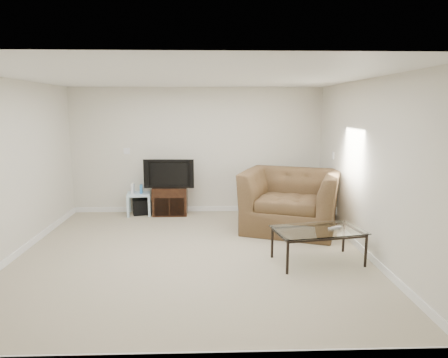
{
  "coord_description": "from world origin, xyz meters",
  "views": [
    {
      "loc": [
        0.27,
        -5.49,
        2.09
      ],
      "look_at": [
        0.5,
        1.2,
        0.9
      ],
      "focal_mm": 32.0,
      "sensor_mm": 36.0,
      "label": 1
    }
  ],
  "objects_px": {
    "television": "(170,173)",
    "subwoofer": "(141,207)",
    "coffee_table": "(318,246)",
    "side_table": "(139,204)",
    "tv_stand": "(170,200)",
    "recliner": "(291,190)"
  },
  "relations": [
    {
      "from": "side_table",
      "to": "subwoofer",
      "type": "relative_size",
      "value": 1.51
    },
    {
      "from": "recliner",
      "to": "coffee_table",
      "type": "xyz_separation_m",
      "value": [
        0.08,
        -1.52,
        -0.46
      ]
    },
    {
      "from": "television",
      "to": "subwoofer",
      "type": "distance_m",
      "value": 0.91
    },
    {
      "from": "television",
      "to": "coffee_table",
      "type": "bearing_deg",
      "value": -46.49
    },
    {
      "from": "tv_stand",
      "to": "subwoofer",
      "type": "distance_m",
      "value": 0.61
    },
    {
      "from": "coffee_table",
      "to": "recliner",
      "type": "bearing_deg",
      "value": 92.88
    },
    {
      "from": "side_table",
      "to": "coffee_table",
      "type": "bearing_deg",
      "value": -42.05
    },
    {
      "from": "tv_stand",
      "to": "television",
      "type": "relative_size",
      "value": 0.74
    },
    {
      "from": "tv_stand",
      "to": "side_table",
      "type": "distance_m",
      "value": 0.62
    },
    {
      "from": "side_table",
      "to": "coffee_table",
      "type": "distance_m",
      "value": 3.89
    },
    {
      "from": "side_table",
      "to": "coffee_table",
      "type": "xyz_separation_m",
      "value": [
        2.89,
        -2.6,
        0.02
      ]
    },
    {
      "from": "tv_stand",
      "to": "subwoofer",
      "type": "xyz_separation_m",
      "value": [
        -0.6,
        0.02,
        -0.13
      ]
    },
    {
      "from": "coffee_table",
      "to": "tv_stand",
      "type": "bearing_deg",
      "value": 131.04
    },
    {
      "from": "television",
      "to": "recliner",
      "type": "distance_m",
      "value": 2.43
    },
    {
      "from": "television",
      "to": "coffee_table",
      "type": "xyz_separation_m",
      "value": [
        2.27,
        -2.58,
        -0.61
      ]
    },
    {
      "from": "television",
      "to": "side_table",
      "type": "height_order",
      "value": "television"
    },
    {
      "from": "television",
      "to": "recliner",
      "type": "height_order",
      "value": "recliner"
    },
    {
      "from": "television",
      "to": "subwoofer",
      "type": "height_order",
      "value": "television"
    },
    {
      "from": "coffee_table",
      "to": "side_table",
      "type": "bearing_deg",
      "value": 137.95
    },
    {
      "from": "television",
      "to": "coffee_table",
      "type": "distance_m",
      "value": 3.49
    },
    {
      "from": "subwoofer",
      "to": "recliner",
      "type": "distance_m",
      "value": 3.04
    },
    {
      "from": "tv_stand",
      "to": "coffee_table",
      "type": "height_order",
      "value": "tv_stand"
    }
  ]
}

